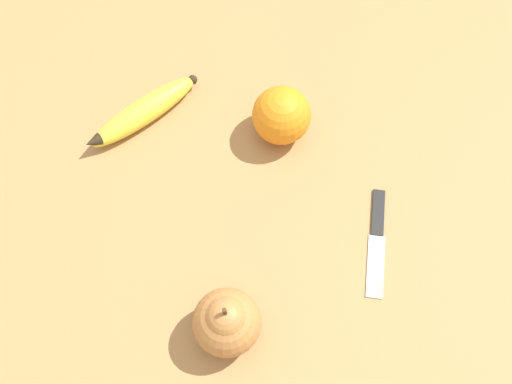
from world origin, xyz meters
name	(u,v)px	position (x,y,z in m)	size (l,w,h in m)	color
ground_plane	(220,209)	(0.00, 0.00, 0.00)	(3.00, 3.00, 0.00)	#A87A47
banana	(143,112)	(-0.01, -0.19, 0.02)	(0.20, 0.04, 0.04)	yellow
orange	(282,115)	(-0.15, -0.04, 0.04)	(0.08, 0.08, 0.08)	orange
pear	(227,322)	(0.10, 0.14, 0.05)	(0.08, 0.08, 0.10)	#B2753D
paring_knife	(377,238)	(-0.13, 0.17, 0.00)	(0.13, 0.12, 0.01)	silver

